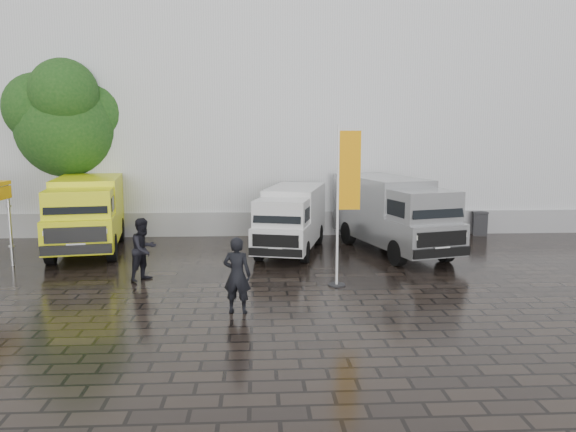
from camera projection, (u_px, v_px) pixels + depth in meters
name	position (u px, v px, depth m)	size (l,w,h in m)	color
ground	(335.00, 286.00, 16.04)	(120.00, 120.00, 0.00)	black
exhibition_hall	(333.00, 102.00, 31.05)	(44.00, 16.00, 12.00)	silver
hall_plinth	(356.00, 223.00, 23.92)	(44.00, 0.15, 1.00)	gray
van_yellow	(87.00, 215.00, 20.47)	(2.22, 5.78, 2.67)	#E1E70C
van_white	(291.00, 220.00, 20.46)	(1.78, 5.35, 2.32)	silver
van_silver	(393.00, 216.00, 20.35)	(2.07, 6.20, 2.69)	#9EA0A2
flagpole	(344.00, 198.00, 15.69)	(0.88, 0.50, 4.57)	black
tree	(66.00, 121.00, 23.28)	(4.17, 4.21, 7.48)	black
wheelie_bin	(480.00, 223.00, 23.82)	(0.61, 0.61, 1.01)	black
person_front	(237.00, 275.00, 13.53)	(0.68, 0.45, 1.87)	black
person_tent	(144.00, 249.00, 16.50)	(0.91, 0.71, 1.86)	black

